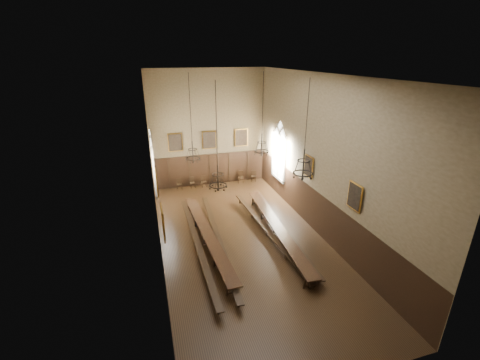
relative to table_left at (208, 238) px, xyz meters
name	(u,v)px	position (x,y,z in m)	size (l,w,h in m)	color
floor	(243,241)	(1.97, -0.20, -0.38)	(9.00, 18.00, 0.02)	black
ceiling	(243,74)	(1.97, -0.20, 8.64)	(9.00, 18.00, 0.02)	black
wall_back	(208,129)	(1.97, 8.81, 4.13)	(9.00, 0.02, 9.00)	#79674B
wall_front	(342,270)	(1.97, -9.21, 4.13)	(9.00, 0.02, 9.00)	#79674B
wall_left	(153,174)	(-2.54, -0.20, 4.13)	(0.02, 18.00, 9.00)	#79674B
wall_right	(320,158)	(6.48, -0.20, 4.13)	(0.02, 18.00, 9.00)	#79674B
wainscot_panelling	(243,221)	(1.97, -0.20, 0.88)	(9.00, 18.00, 2.50)	black
table_left	(208,238)	(0.00, 0.00, 0.00)	(1.17, 9.53, 0.74)	black
table_right	(277,231)	(3.94, -0.43, 0.01)	(1.27, 9.85, 0.77)	black
bench_left_outer	(197,244)	(-0.65, -0.30, -0.06)	(0.38, 10.68, 0.48)	black
bench_left_inner	(218,239)	(0.53, -0.15, -0.06)	(0.88, 10.74, 0.48)	black
bench_right_inner	(267,232)	(3.44, -0.15, -0.08)	(0.80, 10.22, 0.46)	black
bench_right_outer	(282,228)	(4.47, -0.03, -0.08)	(0.86, 10.20, 0.46)	black
chair_1	(180,186)	(-0.58, 8.33, -0.10)	(0.41, 0.41, 0.88)	black
chair_2	(193,184)	(0.45, 8.42, -0.11)	(0.42, 0.42, 0.87)	black
chair_3	(204,183)	(1.35, 8.35, -0.10)	(0.40, 0.40, 0.89)	black
chair_4	(219,182)	(2.58, 8.34, -0.08)	(0.44, 0.44, 0.98)	black
chair_6	(241,179)	(4.42, 8.36, -0.08)	(0.52, 0.52, 0.97)	black
chair_7	(254,178)	(5.56, 8.37, -0.10)	(0.48, 0.48, 0.89)	black
chandelier_back_left	(193,153)	(-0.19, 2.73, 4.16)	(0.85, 0.85, 4.95)	black
chandelier_back_right	(262,146)	(4.03, 2.60, 4.26)	(0.89, 0.89, 4.84)	black
chandelier_front_left	(218,178)	(-0.02, -3.11, 4.74)	(0.75, 0.75, 4.34)	black
chandelier_front_right	(303,168)	(3.96, -2.95, 4.74)	(0.93, 0.93, 4.32)	black
portrait_back_0	(175,142)	(-0.63, 8.68, 3.33)	(1.10, 0.12, 1.40)	gold
portrait_back_1	(209,140)	(1.97, 8.68, 3.33)	(1.10, 0.12, 1.40)	gold
portrait_back_2	(241,138)	(4.57, 8.68, 3.33)	(1.10, 0.12, 1.40)	gold
portrait_left_0	(157,182)	(-2.41, 0.80, 3.33)	(0.12, 1.00, 1.30)	gold
portrait_left_1	(163,223)	(-2.41, -3.70, 3.33)	(0.12, 1.00, 1.30)	gold
portrait_right_0	(309,166)	(6.35, 0.80, 3.33)	(0.12, 1.00, 1.30)	gold
portrait_right_1	(355,196)	(6.35, -3.70, 3.33)	(0.12, 1.00, 1.30)	gold
window_right	(279,151)	(6.40, 5.30, 3.03)	(0.20, 2.20, 4.60)	white
window_left	(153,162)	(-2.46, 5.30, 3.03)	(0.20, 2.20, 4.60)	white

